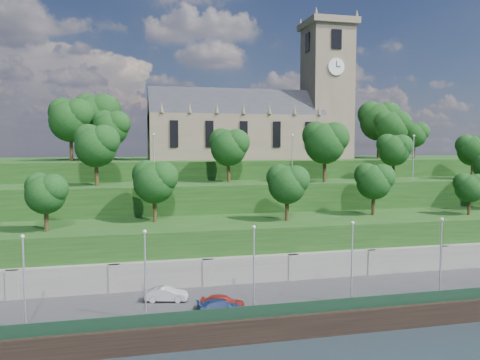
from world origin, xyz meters
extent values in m
plane|color=black|center=(0.00, 0.00, 0.00)|extent=(320.00, 320.00, 0.00)
cube|color=#2D2D30|center=(0.00, 6.00, 1.00)|extent=(160.00, 12.00, 2.00)
cube|color=black|center=(0.00, -0.05, 1.10)|extent=(160.00, 0.50, 2.20)
cube|color=#173422|center=(0.00, 0.60, 2.60)|extent=(160.00, 0.10, 1.20)
cube|color=slate|center=(0.00, 12.00, 2.50)|extent=(160.00, 2.00, 5.00)
cube|color=slate|center=(-35.00, 11.20, 2.50)|extent=(1.20, 0.60, 5.00)
cube|color=slate|center=(-25.00, 11.20, 2.50)|extent=(1.20, 0.60, 5.00)
cube|color=slate|center=(-15.00, 11.20, 2.50)|extent=(1.20, 0.60, 5.00)
cube|color=slate|center=(-5.00, 11.20, 2.50)|extent=(1.20, 0.60, 5.00)
cube|color=slate|center=(5.00, 11.20, 2.50)|extent=(1.20, 0.60, 5.00)
cube|color=slate|center=(15.00, 11.20, 2.50)|extent=(1.20, 0.60, 5.00)
cube|color=#193C14|center=(0.00, 18.00, 4.00)|extent=(160.00, 12.00, 8.00)
cube|color=#193C14|center=(0.00, 29.00, 6.00)|extent=(160.00, 10.00, 12.00)
cube|color=#193C14|center=(0.00, 50.00, 7.50)|extent=(160.00, 32.00, 15.00)
cube|color=#6B5C4B|center=(-4.00, 46.00, 19.00)|extent=(32.00, 12.00, 8.00)
cube|color=#23252A|center=(-4.00, 46.00, 23.00)|extent=(32.00, 10.18, 10.18)
cone|color=#6B5C4B|center=(-18.00, 40.00, 23.90)|extent=(0.70, 0.70, 1.80)
cone|color=#6B5C4B|center=(-13.33, 40.00, 23.90)|extent=(0.70, 0.70, 1.80)
cone|color=#6B5C4B|center=(-8.67, 40.00, 23.90)|extent=(0.70, 0.70, 1.80)
cone|color=#6B5C4B|center=(-4.00, 40.00, 23.90)|extent=(0.70, 0.70, 1.80)
cone|color=#6B5C4B|center=(0.67, 40.00, 23.90)|extent=(0.70, 0.70, 1.80)
cone|color=#6B5C4B|center=(5.33, 40.00, 23.90)|extent=(0.70, 0.70, 1.80)
cone|color=#6B5C4B|center=(10.00, 40.00, 23.90)|extent=(0.70, 0.70, 1.80)
cube|color=black|center=(-16.00, 39.92, 19.50)|extent=(1.40, 0.25, 4.50)
cube|color=black|center=(-10.00, 39.92, 19.50)|extent=(1.40, 0.25, 4.50)
cube|color=black|center=(-4.00, 39.92, 19.50)|extent=(1.40, 0.25, 4.50)
cube|color=black|center=(2.00, 39.92, 19.50)|extent=(1.40, 0.25, 4.50)
cube|color=black|center=(8.00, 39.92, 19.50)|extent=(1.40, 0.25, 4.50)
cube|color=#6B5C4B|center=(14.00, 46.00, 27.50)|extent=(8.00, 8.00, 25.00)
cube|color=#6B5C4B|center=(14.00, 46.00, 40.60)|extent=(9.20, 9.20, 1.20)
cone|color=#6B5C4B|center=(10.00, 42.00, 41.80)|extent=(0.80, 0.80, 1.60)
cone|color=#6B5C4B|center=(10.00, 50.00, 41.80)|extent=(0.80, 0.80, 1.60)
cone|color=#6B5C4B|center=(18.00, 42.00, 41.80)|extent=(0.80, 0.80, 1.60)
cone|color=#6B5C4B|center=(18.00, 50.00, 41.80)|extent=(0.80, 0.80, 1.60)
cube|color=black|center=(14.00, 41.92, 37.00)|extent=(2.00, 0.25, 3.50)
cube|color=black|center=(14.00, 50.08, 37.00)|extent=(2.00, 0.25, 3.50)
cube|color=black|center=(9.92, 46.00, 37.00)|extent=(0.25, 2.00, 3.50)
cube|color=black|center=(18.08, 46.00, 37.00)|extent=(0.25, 2.00, 3.50)
cylinder|color=white|center=(14.00, 41.88, 32.00)|extent=(3.20, 0.30, 3.20)
cylinder|color=white|center=(18.12, 46.00, 32.00)|extent=(0.30, 3.20, 3.20)
cube|color=black|center=(14.00, 41.70, 32.50)|extent=(0.12, 0.05, 1.10)
cube|color=black|center=(14.40, 41.70, 32.00)|extent=(0.80, 0.05, 0.12)
cylinder|color=#2F2312|center=(-32.38, 16.00, 9.42)|extent=(0.49, 0.49, 2.84)
sphere|color=black|center=(-32.38, 16.00, 12.16)|extent=(4.41, 4.41, 4.41)
sphere|color=black|center=(-31.50, 15.56, 12.82)|extent=(3.31, 3.31, 3.31)
sphere|color=black|center=(-33.16, 16.55, 13.05)|extent=(3.09, 3.09, 3.09)
cylinder|color=#2F2312|center=(-20.29, 20.00, 9.67)|extent=(0.51, 0.51, 3.34)
sphere|color=black|center=(-20.29, 20.00, 12.90)|extent=(5.20, 5.20, 5.20)
sphere|color=black|center=(-19.25, 19.48, 13.68)|extent=(3.90, 3.90, 3.90)
sphere|color=black|center=(-21.20, 20.65, 13.94)|extent=(3.64, 3.64, 3.64)
cylinder|color=#2F2312|center=(-3.82, 17.00, 9.55)|extent=(0.50, 0.50, 3.10)
sphere|color=black|center=(-3.82, 17.00, 12.55)|extent=(4.82, 4.82, 4.82)
sphere|color=black|center=(-2.85, 16.52, 13.27)|extent=(3.62, 3.62, 3.62)
sphere|color=black|center=(-4.66, 17.60, 13.51)|extent=(3.38, 3.38, 3.38)
cylinder|color=#2F2312|center=(9.39, 19.00, 9.54)|extent=(0.50, 0.50, 3.08)
sphere|color=black|center=(9.39, 19.00, 12.52)|extent=(4.80, 4.80, 4.80)
sphere|color=black|center=(10.35, 18.52, 13.24)|extent=(3.60, 3.60, 3.60)
sphere|color=black|center=(8.55, 19.60, 13.48)|extent=(3.36, 3.36, 3.36)
cylinder|color=#2F2312|center=(22.26, 16.00, 9.25)|extent=(0.47, 0.47, 2.49)
sphere|color=black|center=(22.26, 16.00, 11.66)|extent=(3.88, 3.88, 3.88)
sphere|color=black|center=(23.03, 15.61, 12.24)|extent=(2.91, 2.91, 2.91)
sphere|color=black|center=(21.58, 16.49, 12.43)|extent=(2.72, 2.72, 2.72)
cylinder|color=#2F2312|center=(-27.76, 28.00, 13.84)|extent=(0.52, 0.52, 3.68)
sphere|color=black|center=(-27.76, 28.00, 17.39)|extent=(5.72, 5.72, 5.72)
sphere|color=black|center=(-26.61, 27.43, 18.25)|extent=(4.29, 4.29, 4.29)
sphere|color=black|center=(-28.76, 28.71, 18.54)|extent=(4.00, 4.00, 4.00)
cylinder|color=#2F2312|center=(-8.73, 30.00, 13.76)|extent=(0.52, 0.52, 3.51)
sphere|color=black|center=(-8.73, 30.00, 17.15)|extent=(5.47, 5.47, 5.47)
sphere|color=black|center=(-7.63, 29.45, 17.97)|extent=(4.10, 4.10, 4.10)
sphere|color=black|center=(-9.68, 30.68, 18.25)|extent=(3.83, 3.83, 3.83)
cylinder|color=#2F2312|center=(5.55, 27.00, 13.99)|extent=(0.54, 0.54, 3.97)
sphere|color=black|center=(5.55, 27.00, 17.83)|extent=(6.18, 6.18, 6.18)
sphere|color=black|center=(6.79, 26.38, 18.76)|extent=(4.64, 4.64, 4.64)
sphere|color=black|center=(4.47, 27.77, 19.07)|extent=(4.33, 4.33, 4.33)
cylinder|color=#2F2312|center=(18.42, 29.00, 13.60)|extent=(0.50, 0.50, 3.21)
sphere|color=black|center=(18.42, 29.00, 16.70)|extent=(4.99, 4.99, 4.99)
sphere|color=black|center=(19.41, 28.50, 17.45)|extent=(3.74, 3.74, 3.74)
sphere|color=black|center=(17.54, 29.62, 17.70)|extent=(3.49, 3.49, 3.49)
cylinder|color=#2F2312|center=(31.65, 27.00, 13.58)|extent=(0.50, 0.50, 3.16)
sphere|color=black|center=(31.65, 27.00, 16.63)|extent=(4.91, 4.91, 4.91)
sphere|color=black|center=(32.63, 26.51, 17.36)|extent=(3.68, 3.68, 3.68)
sphere|color=black|center=(30.79, 27.61, 17.61)|extent=(3.44, 3.44, 3.44)
cylinder|color=#2F2312|center=(-32.63, 42.00, 17.23)|extent=(0.56, 0.56, 4.47)
sphere|color=black|center=(-32.63, 42.00, 21.55)|extent=(6.95, 6.95, 6.95)
sphere|color=black|center=(-31.24, 41.31, 22.59)|extent=(5.21, 5.21, 5.21)
sphere|color=black|center=(-33.85, 42.87, 22.94)|extent=(4.86, 4.86, 4.86)
cylinder|color=#2F2312|center=(-29.13, 48.00, 17.55)|extent=(0.59, 0.59, 5.09)
sphere|color=black|center=(-29.13, 48.00, 22.47)|extent=(7.92, 7.92, 7.92)
sphere|color=black|center=(-27.55, 47.21, 23.65)|extent=(5.94, 5.94, 5.94)
sphere|color=black|center=(-30.52, 48.99, 24.05)|extent=(5.54, 5.54, 5.54)
cylinder|color=#2F2312|center=(-26.24, 40.00, 16.79)|extent=(0.52, 0.52, 3.58)
sphere|color=black|center=(-26.24, 40.00, 20.24)|extent=(5.56, 5.56, 5.56)
sphere|color=black|center=(-25.12, 39.44, 21.08)|extent=(4.17, 4.17, 4.17)
sphere|color=black|center=(-27.21, 40.70, 21.36)|extent=(3.89, 3.89, 3.89)
cylinder|color=#2F2312|center=(25.76, 42.00, 16.99)|extent=(0.54, 0.54, 3.98)
sphere|color=black|center=(25.76, 42.00, 20.83)|extent=(6.19, 6.19, 6.19)
sphere|color=black|center=(27.00, 41.38, 21.76)|extent=(4.64, 4.64, 4.64)
sphere|color=black|center=(24.68, 42.77, 22.07)|extent=(4.33, 4.33, 4.33)
cylinder|color=#2F2312|center=(27.53, 50.00, 17.53)|extent=(0.59, 0.59, 5.07)
sphere|color=black|center=(27.53, 50.00, 22.43)|extent=(7.88, 7.88, 7.88)
sphere|color=black|center=(29.11, 49.21, 23.61)|extent=(5.91, 5.91, 5.91)
sphere|color=black|center=(26.15, 50.99, 24.01)|extent=(5.52, 5.52, 5.52)
cylinder|color=#2F2312|center=(32.01, 44.00, 16.55)|extent=(0.50, 0.50, 3.10)
sphere|color=black|center=(32.01, 44.00, 19.55)|extent=(4.82, 4.82, 4.82)
sphere|color=black|center=(32.98, 43.52, 20.27)|extent=(3.62, 3.62, 3.62)
sphere|color=black|center=(31.17, 44.60, 20.51)|extent=(3.38, 3.38, 3.38)
cylinder|color=#B2B2B7|center=(-32.00, 2.50, 5.94)|extent=(0.16, 0.16, 7.88)
sphere|color=silver|center=(-32.00, 2.50, 10.00)|extent=(0.36, 0.36, 0.36)
cylinder|color=#B2B2B7|center=(-22.00, 2.50, 5.94)|extent=(0.16, 0.16, 7.88)
sphere|color=silver|center=(-22.00, 2.50, 10.00)|extent=(0.36, 0.36, 0.36)
cylinder|color=#B2B2B7|center=(-12.00, 2.50, 5.94)|extent=(0.16, 0.16, 7.88)
sphere|color=silver|center=(-12.00, 2.50, 10.00)|extent=(0.36, 0.36, 0.36)
cylinder|color=#B2B2B7|center=(-2.00, 2.50, 5.94)|extent=(0.16, 0.16, 7.88)
sphere|color=silver|center=(-2.00, 2.50, 10.00)|extent=(0.36, 0.36, 0.36)
cylinder|color=#B2B2B7|center=(8.00, 2.50, 5.94)|extent=(0.16, 0.16, 7.88)
sphere|color=silver|center=(8.00, 2.50, 10.00)|extent=(0.36, 0.36, 0.36)
cylinder|color=#B2B2B7|center=(-20.00, 26.00, 15.47)|extent=(0.16, 0.16, 6.93)
sphere|color=silver|center=(-20.00, 26.00, 19.05)|extent=(0.36, 0.36, 0.36)
cylinder|color=#B2B2B7|center=(0.00, 26.00, 15.47)|extent=(0.16, 0.16, 6.93)
sphere|color=silver|center=(0.00, 26.00, 19.05)|extent=(0.36, 0.36, 0.36)
cylinder|color=#B2B2B7|center=(20.00, 26.00, 15.47)|extent=(0.16, 0.16, 6.93)
sphere|color=silver|center=(20.00, 26.00, 19.05)|extent=(0.36, 0.36, 0.36)
imported|color=maroon|center=(-14.82, 3.48, 2.72)|extent=(4.58, 3.07, 1.45)
imported|color=#9E9CA1|center=(-19.84, 7.17, 2.70)|extent=(4.47, 2.35, 1.40)
imported|color=navy|center=(-15.17, 2.59, 2.65)|extent=(4.54, 1.97, 1.30)
camera|label=1|loc=(-23.00, -39.17, 17.66)|focal=35.00mm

